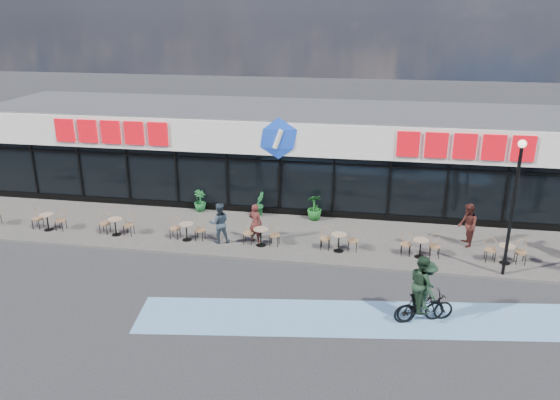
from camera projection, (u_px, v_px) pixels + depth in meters
The scene contains 20 objects.
ground at pixel (246, 286), 19.38m from camera, with size 120.00×120.00×0.00m, color #28282B.
sidewalk at pixel (270, 235), 23.54m from camera, with size 44.00×5.00×0.10m, color #59544F.
bike_lane at pixel (357, 318), 17.34m from camera, with size 14.00×2.20×0.01m, color #6593BE.
building at pixel (290, 152), 27.81m from camera, with size 30.60×6.57×4.75m.
lamp_post at pixel (514, 197), 18.99m from camera, with size 0.28×0.28×5.04m.
bistro_set_1 at pixel (49, 220), 23.88m from camera, with size 1.54×0.62×0.90m.
bistro_set_2 at pixel (116, 224), 23.36m from camera, with size 1.54×0.62×0.90m.
bistro_set_3 at pixel (187, 229), 22.85m from camera, with size 1.54×0.62×0.90m.
bistro_set_4 at pixel (261, 234), 22.33m from camera, with size 1.54×0.62×0.90m.
bistro_set_5 at pixel (339, 240), 21.82m from camera, with size 1.54×0.62×0.90m.
bistro_set_6 at pixel (420, 245), 21.30m from camera, with size 1.54×0.62×0.90m.
bistro_set_7 at pixel (506, 251), 20.78m from camera, with size 1.54×0.62×0.90m.
potted_plant_left at pixel (200, 201), 26.01m from camera, with size 0.57×0.57×1.03m, color #164F23.
potted_plant_mid at pixel (259, 204), 25.47m from camera, with size 0.62×0.50×1.12m, color #195928.
potted_plant_right at pixel (315, 207), 24.94m from camera, with size 0.67×0.67×1.19m, color #17521B.
patron_left at pixel (255, 223), 22.50m from camera, with size 0.61×0.40×1.66m, color #4D1E1B.
patron_right at pixel (219, 223), 22.43m from camera, with size 0.84×0.65×1.72m, color #2D3B47.
pedestrian_a at pixel (468, 225), 22.10m from camera, with size 0.87×0.68×1.79m, color #421C17.
cyclist_a at pixel (421, 294), 16.85m from camera, with size 1.73×1.06×2.26m.
cyclist_b at pixel (426, 297), 16.97m from camera, with size 1.95×1.19×2.04m.
Camera 1 is at (4.18, -16.77, 9.37)m, focal length 35.00 mm.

